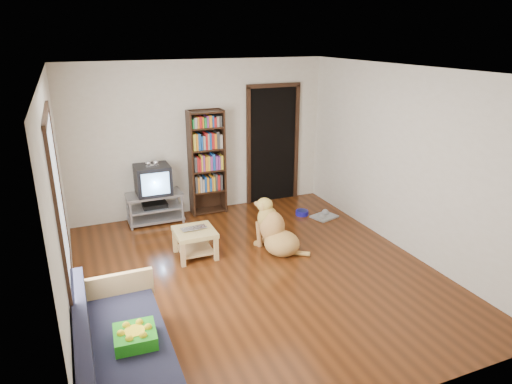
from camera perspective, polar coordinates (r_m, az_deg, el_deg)
name	(u,v)px	position (r m, az deg, el deg)	size (l,w,h in m)	color
ground	(257,273)	(6.13, 0.10, -10.06)	(5.00, 5.00, 0.00)	#52250E
ceiling	(257,70)	(5.35, 0.11, 14.98)	(5.00, 5.00, 0.00)	white
wall_back	(201,138)	(7.89, -6.95, 6.70)	(4.50, 4.50, 0.00)	beige
wall_front	(385,273)	(3.61, 15.79, -9.68)	(4.50, 4.50, 0.00)	beige
wall_left	(59,204)	(5.22, -23.36, -1.41)	(5.00, 5.00, 0.00)	beige
wall_right	(404,161)	(6.76, 18.03, 3.75)	(5.00, 5.00, 0.00)	beige
green_cushion	(135,337)	(4.33, -14.87, -17.06)	(0.36, 0.36, 0.12)	green
laptop	(195,230)	(6.41, -7.63, -4.72)	(0.36, 0.23, 0.03)	silver
dog_bowl	(302,213)	(7.98, 5.77, -2.59)	(0.22, 0.22, 0.08)	navy
grey_rag	(324,217)	(7.93, 8.53, -3.05)	(0.40, 0.32, 0.03)	#A0A0A0
window	(59,202)	(4.68, -23.45, -1.11)	(0.03, 1.46, 1.70)	white
doorway	(273,142)	(8.37, 2.11, 6.28)	(1.03, 0.05, 2.19)	black
tv_stand	(155,207)	(7.77, -12.52, -1.79)	(0.90, 0.45, 0.50)	#99999E
crt_tv	(153,179)	(7.63, -12.81, 1.59)	(0.55, 0.52, 0.58)	black
bookshelf	(207,157)	(7.83, -6.19, 4.37)	(0.60, 0.30, 1.80)	black
sofa	(123,358)	(4.49, -16.34, -19.30)	(0.80, 1.80, 0.80)	tan
coffee_table	(195,238)	(6.49, -7.65, -5.70)	(0.55, 0.55, 0.40)	tan
dog	(275,232)	(6.61, 2.41, -5.00)	(0.67, 0.87, 0.78)	#B88F46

